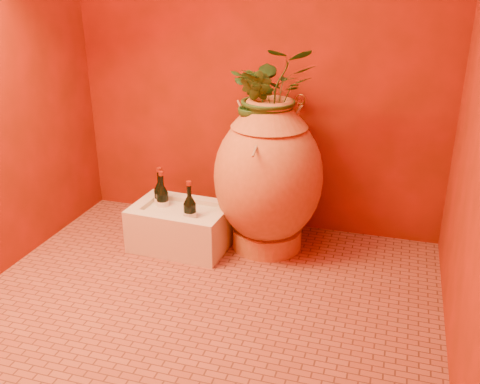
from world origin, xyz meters
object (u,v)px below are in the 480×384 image
(wine_bottle_b, at_px, (161,200))
(wine_bottle_c, at_px, (190,214))
(amphora, at_px, (268,177))
(wine_bottle_a, at_px, (163,203))
(wall_tap, at_px, (300,106))
(stone_basin, at_px, (181,227))

(wine_bottle_b, bearing_deg, wine_bottle_c, -28.91)
(wine_bottle_c, bearing_deg, wine_bottle_b, 151.09)
(amphora, xyz_separation_m, wine_bottle_c, (-0.43, -0.24, -0.21))
(wine_bottle_a, bearing_deg, wine_bottle_c, -25.50)
(amphora, height_order, wall_tap, amphora)
(wine_bottle_a, distance_m, wine_bottle_b, 0.05)
(wine_bottle_a, bearing_deg, amphora, 10.69)
(wine_bottle_b, distance_m, wine_bottle_c, 0.30)
(amphora, bearing_deg, wine_bottle_c, -151.20)
(wine_bottle_a, bearing_deg, wine_bottle_b, 130.99)
(amphora, relative_size, stone_basin, 1.56)
(wine_bottle_b, distance_m, wall_tap, 1.08)
(wall_tap, bearing_deg, wine_bottle_c, -137.93)
(wine_bottle_c, xyz_separation_m, wall_tap, (0.56, 0.51, 0.60))
(stone_basin, xyz_separation_m, wine_bottle_a, (-0.14, 0.04, 0.14))
(wine_bottle_a, xyz_separation_m, wine_bottle_b, (-0.03, 0.03, 0.00))
(amphora, bearing_deg, wine_bottle_a, -169.31)
(wine_bottle_a, xyz_separation_m, wine_bottle_c, (0.24, -0.11, 0.00))
(wine_bottle_c, distance_m, wall_tap, 0.97)
(wall_tap, bearing_deg, amphora, -115.70)
(amphora, height_order, wine_bottle_b, amphora)
(wine_bottle_b, xyz_separation_m, wine_bottle_c, (0.26, -0.15, -0.00))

